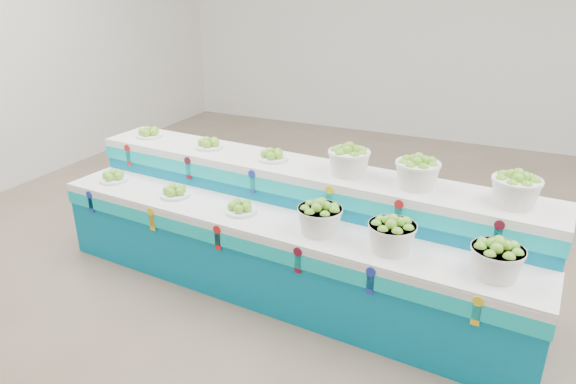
% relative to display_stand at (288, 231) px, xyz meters
% --- Properties ---
extents(ground, '(10.00, 10.00, 0.00)m').
position_rel_display_stand_xyz_m(ground, '(0.84, -0.00, -0.51)').
color(ground, brown).
rests_on(ground, ground).
extents(back_wall, '(10.00, 0.00, 10.00)m').
position_rel_display_stand_xyz_m(back_wall, '(0.84, 5.00, 1.49)').
color(back_wall, silver).
rests_on(back_wall, ground).
extents(display_stand, '(4.26, 1.40, 1.02)m').
position_rel_display_stand_xyz_m(display_stand, '(0.00, 0.00, 0.00)').
color(display_stand, '#037CA5').
rests_on(display_stand, ground).
extents(plate_lower_left, '(0.28, 0.28, 0.10)m').
position_rel_display_stand_xyz_m(plate_lower_left, '(-1.76, -0.13, 0.26)').
color(plate_lower_left, white).
rests_on(plate_lower_left, display_stand).
extents(plate_lower_mid, '(0.28, 0.28, 0.10)m').
position_rel_display_stand_xyz_m(plate_lower_mid, '(-1.02, -0.18, 0.26)').
color(plate_lower_mid, white).
rests_on(plate_lower_mid, display_stand).
extents(plate_lower_right, '(0.28, 0.28, 0.10)m').
position_rel_display_stand_xyz_m(plate_lower_right, '(-0.32, -0.24, 0.26)').
color(plate_lower_right, white).
rests_on(plate_lower_right, display_stand).
extents(basket_lower_left, '(0.37, 0.37, 0.25)m').
position_rel_display_stand_xyz_m(basket_lower_left, '(0.40, -0.29, 0.33)').
color(basket_lower_left, silver).
rests_on(basket_lower_left, display_stand).
extents(basket_lower_mid, '(0.37, 0.37, 0.25)m').
position_rel_display_stand_xyz_m(basket_lower_mid, '(0.96, -0.33, 0.33)').
color(basket_lower_mid, silver).
rests_on(basket_lower_mid, display_stand).
extents(basket_lower_right, '(0.37, 0.37, 0.25)m').
position_rel_display_stand_xyz_m(basket_lower_right, '(1.66, -0.39, 0.33)').
color(basket_lower_right, silver).
rests_on(basket_lower_right, display_stand).
extents(plate_upper_left, '(0.28, 0.28, 0.10)m').
position_rel_display_stand_xyz_m(plate_upper_left, '(-1.72, 0.39, 0.56)').
color(plate_upper_left, white).
rests_on(plate_upper_left, display_stand).
extents(plate_upper_mid, '(0.28, 0.28, 0.10)m').
position_rel_display_stand_xyz_m(plate_upper_mid, '(-0.98, 0.34, 0.56)').
color(plate_upper_mid, white).
rests_on(plate_upper_mid, display_stand).
extents(plate_upper_right, '(0.28, 0.28, 0.10)m').
position_rel_display_stand_xyz_m(plate_upper_right, '(-0.28, 0.28, 0.56)').
color(plate_upper_right, white).
rests_on(plate_upper_right, display_stand).
extents(basket_upper_left, '(0.37, 0.37, 0.25)m').
position_rel_display_stand_xyz_m(basket_upper_left, '(0.44, 0.23, 0.63)').
color(basket_upper_left, silver).
rests_on(basket_upper_left, display_stand).
extents(basket_upper_mid, '(0.37, 0.37, 0.25)m').
position_rel_display_stand_xyz_m(basket_upper_mid, '(1.00, 0.18, 0.63)').
color(basket_upper_mid, silver).
rests_on(basket_upper_mid, display_stand).
extents(basket_upper_right, '(0.37, 0.37, 0.25)m').
position_rel_display_stand_xyz_m(basket_upper_right, '(1.70, 0.13, 0.63)').
color(basket_upper_right, silver).
rests_on(basket_upper_right, display_stand).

